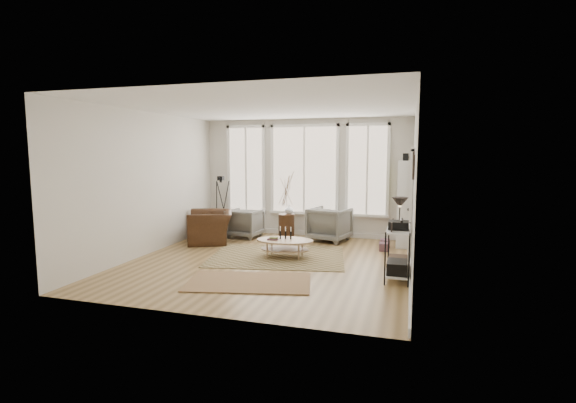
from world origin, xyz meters
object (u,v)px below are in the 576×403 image
(armchair_left, at_px, (245,223))
(side_table, at_px, (286,206))
(armchair_right, at_px, (330,224))
(bookcase, at_px, (405,203))
(coffee_table, at_px, (285,243))
(accent_chair, at_px, (211,227))
(low_shelf, at_px, (398,247))

(armchair_left, height_order, side_table, side_table)
(armchair_left, distance_m, armchair_right, 2.08)
(armchair_right, bearing_deg, bookcase, -165.36)
(coffee_table, bearing_deg, side_table, 105.41)
(accent_chair, bearing_deg, armchair_right, 85.19)
(accent_chair, bearing_deg, armchair_left, 119.89)
(bookcase, xyz_separation_m, coffee_table, (-2.25, -1.81, -0.68))
(armchair_right, xyz_separation_m, accent_chair, (-2.62, -0.93, -0.04))
(side_table, bearing_deg, armchair_left, -168.76)
(bookcase, distance_m, low_shelf, 2.56)
(low_shelf, xyz_separation_m, coffee_table, (-2.20, 0.71, -0.23))
(accent_chair, bearing_deg, bookcase, 77.82)
(bookcase, relative_size, armchair_right, 2.35)
(armchair_right, distance_m, side_table, 1.14)
(side_table, bearing_deg, armchair_right, -1.77)
(coffee_table, height_order, armchair_right, armchair_right)
(low_shelf, height_order, armchair_left, low_shelf)
(bookcase, distance_m, armchair_left, 3.81)
(low_shelf, bearing_deg, armchair_left, 147.56)
(armchair_left, xyz_separation_m, side_table, (1.00, 0.20, 0.44))
(bookcase, relative_size, low_shelf, 1.58)
(coffee_table, bearing_deg, accent_chair, 156.84)
(low_shelf, bearing_deg, side_table, 136.64)
(bookcase, bearing_deg, armchair_right, 179.95)
(bookcase, distance_m, side_table, 2.77)
(side_table, height_order, accent_chair, side_table)
(armchair_left, bearing_deg, armchair_right, -170.72)
(low_shelf, height_order, armchair_right, low_shelf)
(low_shelf, height_order, side_table, side_table)
(armchair_left, distance_m, side_table, 1.11)
(armchair_right, bearing_deg, side_table, 12.93)
(armchair_left, distance_m, accent_chair, 0.94)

